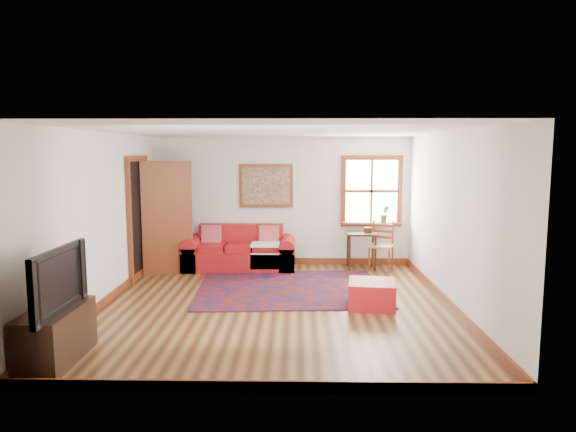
{
  "coord_description": "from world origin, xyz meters",
  "views": [
    {
      "loc": [
        0.31,
        -7.23,
        2.22
      ],
      "look_at": [
        0.17,
        0.6,
        1.23
      ],
      "focal_mm": 32.0,
      "sensor_mm": 36.0,
      "label": 1
    }
  ],
  "objects_px": {
    "red_ottoman": "(372,294)",
    "red_leather_sofa": "(240,254)",
    "side_table": "(362,239)",
    "media_cabinet": "(55,335)",
    "ladder_back_chair": "(382,243)"
  },
  "relations": [
    {
      "from": "red_leather_sofa",
      "to": "media_cabinet",
      "type": "relative_size",
      "value": 1.99
    },
    {
      "from": "red_ottoman",
      "to": "side_table",
      "type": "height_order",
      "value": "side_table"
    },
    {
      "from": "side_table",
      "to": "media_cabinet",
      "type": "xyz_separation_m",
      "value": [
        -3.78,
        -4.4,
        -0.28
      ]
    },
    {
      "from": "red_leather_sofa",
      "to": "side_table",
      "type": "bearing_deg",
      "value": -0.0
    },
    {
      "from": "red_leather_sofa",
      "to": "ladder_back_chair",
      "type": "xyz_separation_m",
      "value": [
        2.68,
        -0.05,
        0.23
      ]
    },
    {
      "from": "red_leather_sofa",
      "to": "red_ottoman",
      "type": "xyz_separation_m",
      "value": [
        2.16,
        -2.4,
        -0.08
      ]
    },
    {
      "from": "red_ottoman",
      "to": "ladder_back_chair",
      "type": "relative_size",
      "value": 0.71
    },
    {
      "from": "red_leather_sofa",
      "to": "red_ottoman",
      "type": "relative_size",
      "value": 3.21
    },
    {
      "from": "media_cabinet",
      "to": "red_ottoman",
      "type": "bearing_deg",
      "value": 28.84
    },
    {
      "from": "red_leather_sofa",
      "to": "side_table",
      "type": "xyz_separation_m",
      "value": [
        2.3,
        -0.0,
        0.3
      ]
    },
    {
      "from": "side_table",
      "to": "ladder_back_chair",
      "type": "height_order",
      "value": "ladder_back_chair"
    },
    {
      "from": "red_ottoman",
      "to": "red_leather_sofa",
      "type": "bearing_deg",
      "value": 139.07
    },
    {
      "from": "red_ottoman",
      "to": "media_cabinet",
      "type": "bearing_deg",
      "value": -144.04
    },
    {
      "from": "red_leather_sofa",
      "to": "media_cabinet",
      "type": "xyz_separation_m",
      "value": [
        -1.47,
        -4.4,
        0.02
      ]
    },
    {
      "from": "media_cabinet",
      "to": "red_leather_sofa",
      "type": "bearing_deg",
      "value": 71.47
    }
  ]
}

